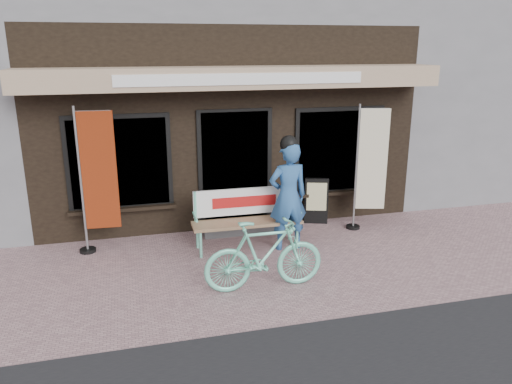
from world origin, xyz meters
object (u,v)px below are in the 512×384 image
object	(u,v)px
bench	(246,214)
nobori_cream	(369,166)
menu_stand	(316,200)
person	(288,194)
bicycle	(264,255)
nobori_red	(97,179)

from	to	relation	value
bench	nobori_cream	size ratio (longest dim) A/B	0.79
menu_stand	bench	bearing A→B (deg)	-134.82
person	menu_stand	bearing A→B (deg)	44.59
bicycle	nobori_red	xyz separation A→B (m)	(-2.21, 1.95, 0.73)
bench	nobori_red	distance (m)	2.46
bicycle	nobori_red	size ratio (longest dim) A/B	0.70
bench	nobori_cream	distance (m)	2.43
bicycle	nobori_cream	distance (m)	3.13
nobori_red	menu_stand	world-z (taller)	nobori_red
nobori_red	bench	bearing A→B (deg)	-5.83
nobori_red	menu_stand	size ratio (longest dim) A/B	2.71
nobori_red	person	bearing A→B (deg)	-8.32
person	menu_stand	xyz separation A→B (m)	(0.90, 1.01, -0.48)
nobori_cream	bench	bearing A→B (deg)	-158.26
person	nobori_cream	world-z (taller)	nobori_cream
nobori_red	bicycle	bearing A→B (deg)	-37.50
bench	bicycle	world-z (taller)	bicycle
nobori_cream	person	bearing A→B (deg)	-147.97
nobori_cream	menu_stand	size ratio (longest dim) A/B	2.60
bench	nobori_cream	bearing A→B (deg)	7.25
nobori_red	menu_stand	xyz separation A→B (m)	(3.89, 0.37, -0.78)
bicycle	bench	bearing A→B (deg)	-3.93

